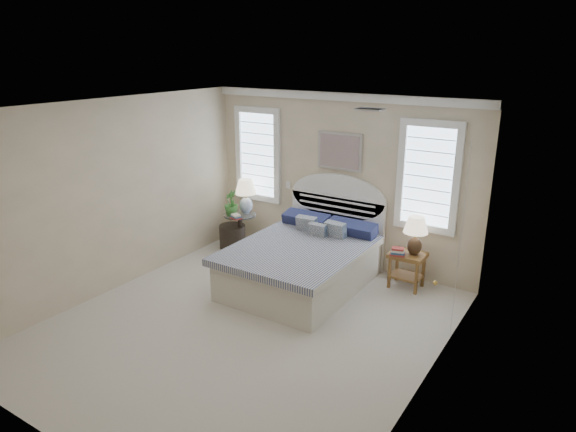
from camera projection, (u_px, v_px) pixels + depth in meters
The scene contains 21 objects.
floor at pixel (245, 326), 6.44m from camera, with size 4.50×5.00×0.01m, color beige.
ceiling at pixel (239, 108), 5.60m from camera, with size 4.50×5.00×0.01m, color white.
wall_back at pixel (340, 181), 8.02m from camera, with size 4.50×0.02×2.70m, color #BAAC8B.
wall_left at pixel (114, 196), 7.18m from camera, with size 0.02×5.00×2.70m, color #BAAC8B.
wall_right at pixel (431, 266), 4.87m from camera, with size 0.02×5.00×2.70m, color #BAAC8B.
crown_molding at pixel (341, 97), 7.59m from camera, with size 4.50×0.08×0.12m, color white.
hvac_vent at pixel (370, 109), 5.64m from camera, with size 0.30×0.20×0.02m, color #B2B2B2.
switch_plate at pixel (288, 185), 8.56m from camera, with size 0.08×0.01×0.12m, color white.
window_left at pixel (258, 155), 8.73m from camera, with size 0.90×0.06×1.60m, color silver.
window_right at pixel (428, 177), 7.21m from camera, with size 0.90×0.06×1.60m, color silver.
painting at pixel (339, 151), 7.85m from camera, with size 0.74×0.04×0.58m, color silver.
closet_door at pixel (461, 242), 5.89m from camera, with size 0.02×1.80×2.40m, color silver.
bed at pixel (305, 259), 7.49m from camera, with size 1.72×2.28×1.47m.
side_table_left at pixel (240, 228), 8.81m from camera, with size 0.56×0.56×0.63m.
nightstand_right at pixel (407, 263), 7.38m from camera, with size 0.50×0.40×0.53m.
floor_pot at pixel (233, 237), 8.91m from camera, with size 0.45×0.45×0.41m, color black.
lamp_left at pixel (246, 192), 8.69m from camera, with size 0.38×0.38×0.60m.
lamp_right at pixel (416, 231), 7.20m from camera, with size 0.38×0.38×0.57m.
potted_plant at pixel (231, 203), 8.63m from camera, with size 0.24×0.24×0.43m, color #337F37.
books_left at pixel (236, 217), 8.50m from camera, with size 0.21×0.18×0.07m.
books_right at pixel (398, 252), 7.25m from camera, with size 0.24×0.20×0.11m.
Camera 1 is at (3.52, -4.50, 3.31)m, focal length 32.00 mm.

